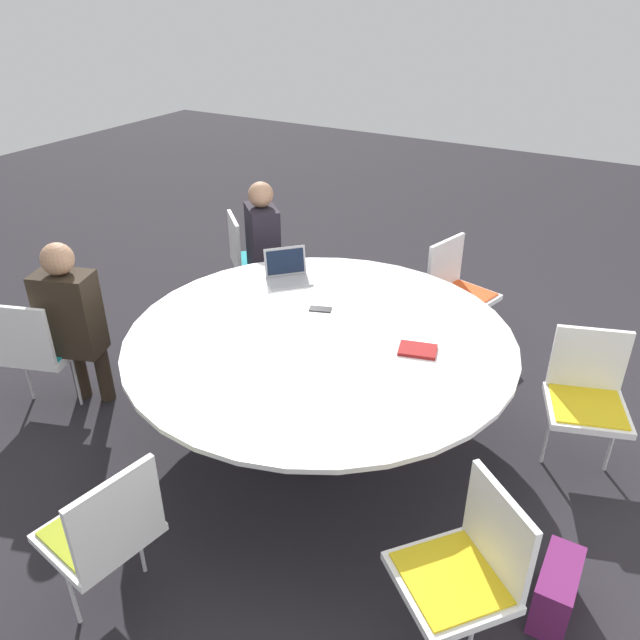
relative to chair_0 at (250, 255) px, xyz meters
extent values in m
plane|color=black|center=(1.23, 1.39, -0.50)|extent=(16.00, 16.00, 0.00)
cylinder|color=#333333|center=(1.23, 1.39, -0.49)|extent=(0.77, 0.77, 0.02)
cylinder|color=#333333|center=(1.23, 1.39, -0.13)|extent=(0.12, 0.12, 0.69)
cylinder|color=white|center=(1.23, 1.39, 0.22)|extent=(2.29, 2.29, 0.03)
cube|color=white|center=(-0.05, 0.05, -0.07)|extent=(0.61, 0.61, 0.04)
cube|color=teal|center=(-0.05, 0.05, -0.05)|extent=(0.53, 0.54, 0.01)
cube|color=white|center=(0.09, -0.09, 0.15)|extent=(0.31, 0.32, 0.40)
cylinder|color=silver|center=(-0.17, -0.08, -0.30)|extent=(0.02, 0.02, 0.40)
cylinder|color=silver|center=(0.07, 0.18, -0.30)|extent=(0.02, 0.02, 0.40)
cube|color=white|center=(1.84, -0.36, -0.07)|extent=(0.54, 0.55, 0.04)
cube|color=teal|center=(1.84, -0.36, -0.05)|extent=(0.48, 0.49, 0.01)
cube|color=white|center=(2.02, -0.29, 0.15)|extent=(0.17, 0.40, 0.40)
cylinder|color=silver|center=(1.90, -0.53, -0.30)|extent=(0.02, 0.02, 0.40)
cylinder|color=silver|center=(1.78, -0.19, -0.30)|extent=(0.02, 0.02, 0.40)
cube|color=white|center=(2.76, 1.13, -0.07)|extent=(0.50, 0.49, 0.04)
cube|color=olive|center=(2.76, 1.13, -0.05)|extent=(0.44, 0.43, 0.01)
cube|color=white|center=(2.79, 1.33, 0.15)|extent=(0.42, 0.10, 0.40)
cylinder|color=silver|center=(2.93, 1.11, -0.30)|extent=(0.02, 0.02, 0.40)
cylinder|color=silver|center=(2.58, 1.16, -0.30)|extent=(0.02, 0.02, 0.40)
cube|color=white|center=(2.22, 2.58, -0.07)|extent=(0.60, 0.61, 0.04)
cube|color=gold|center=(2.22, 2.58, -0.05)|extent=(0.53, 0.53, 0.01)
cube|color=white|center=(2.08, 2.70, 0.15)|extent=(0.29, 0.34, 0.40)
cylinder|color=silver|center=(2.11, 2.44, -0.30)|extent=(0.02, 0.02, 0.40)
cube|color=white|center=(0.73, 2.86, -0.07)|extent=(0.54, 0.55, 0.04)
cube|color=gold|center=(0.73, 2.86, -0.05)|extent=(0.47, 0.48, 0.01)
cube|color=white|center=(0.55, 2.80, 0.15)|extent=(0.16, 0.41, 0.40)
cylinder|color=silver|center=(0.68, 3.03, -0.30)|extent=(0.02, 0.02, 0.40)
cylinder|color=silver|center=(0.79, 2.69, -0.30)|extent=(0.02, 0.02, 0.40)
cube|color=white|center=(-0.27, 1.80, -0.07)|extent=(0.54, 0.52, 0.04)
cube|color=#E04C1E|center=(-0.27, 1.80, -0.05)|extent=(0.47, 0.46, 0.01)
cube|color=white|center=(-0.32, 1.61, 0.15)|extent=(0.41, 0.14, 0.40)
cylinder|color=silver|center=(-0.45, 1.85, -0.30)|extent=(0.02, 0.02, 0.40)
cylinder|color=silver|center=(-0.10, 1.75, -0.30)|extent=(0.02, 0.02, 0.40)
cylinder|color=#231E28|center=(-0.02, 0.22, -0.28)|extent=(0.10, 0.10, 0.44)
cylinder|color=#231E28|center=(0.11, 0.35, -0.28)|extent=(0.10, 0.10, 0.44)
cube|color=#231E28|center=(0.12, 0.22, 0.22)|extent=(0.41, 0.41, 0.55)
sphere|color=#A87A5B|center=(0.12, 0.22, 0.60)|extent=(0.20, 0.20, 0.20)
cylinder|color=#2D2319|center=(1.69, -0.25, -0.28)|extent=(0.10, 0.10, 0.44)
cylinder|color=#2D2319|center=(1.63, -0.08, -0.28)|extent=(0.10, 0.10, 0.44)
cube|color=#2D2319|center=(1.76, -0.13, 0.22)|extent=(0.33, 0.41, 0.55)
sphere|color=#A87A5B|center=(1.76, -0.13, 0.60)|extent=(0.20, 0.20, 0.20)
cube|color=#99999E|center=(0.71, 0.85, 0.25)|extent=(0.36, 0.36, 0.02)
cube|color=#99999E|center=(0.65, 0.78, 0.36)|extent=(0.25, 0.24, 0.20)
cube|color=black|center=(0.65, 0.78, 0.36)|extent=(0.22, 0.21, 0.17)
cube|color=maroon|center=(1.11, 1.96, 0.25)|extent=(0.20, 0.24, 0.02)
cube|color=black|center=(0.95, 1.24, 0.24)|extent=(0.11, 0.16, 0.01)
cube|color=#661E56|center=(1.80, 2.96, -0.36)|extent=(0.36, 0.16, 0.28)
camera|label=1|loc=(3.96, 2.96, 2.10)|focal=35.00mm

